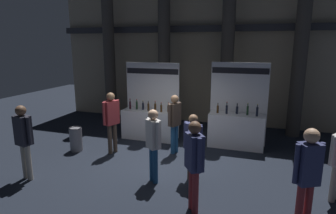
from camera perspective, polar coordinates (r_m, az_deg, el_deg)
name	(u,v)px	position (r m, az deg, el deg)	size (l,w,h in m)	color
ground_plane	(160,164)	(7.71, -1.54, -11.37)	(24.00, 24.00, 0.00)	black
hall_colonnade	(199,39)	(11.29, 6.23, 13.51)	(11.83, 1.20, 6.73)	tan
exhibitor_booth_0	(150,121)	(9.53, -3.72, -2.75)	(1.88, 0.66, 2.53)	white
exhibitor_booth_1	(236,127)	(8.98, 13.62, -3.86)	(1.74, 0.66, 2.59)	white
trash_bin	(76,139)	(8.92, -18.07, -6.17)	(0.37, 0.37, 0.72)	slate
visitor_0	(308,171)	(5.24, 26.33, -11.56)	(0.46, 0.38, 1.83)	maroon
visitor_1	(194,158)	(5.31, 5.31, -10.23)	(0.42, 0.47, 1.78)	maroon
visitor_3	(24,136)	(7.32, -27.11, -5.17)	(0.51, 0.33, 1.79)	#ADA393
visitor_5	(111,117)	(8.28, -11.33, -2.01)	(0.35, 0.57, 1.80)	#47382D
visitor_6	(193,142)	(6.51, 5.04, -7.08)	(0.48, 0.40, 1.60)	#47382D
visitor_7	(175,119)	(8.12, 1.33, -2.49)	(0.32, 0.51, 1.73)	navy
visitor_8	(153,140)	(6.41, -2.97, -6.68)	(0.39, 0.38, 1.72)	navy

